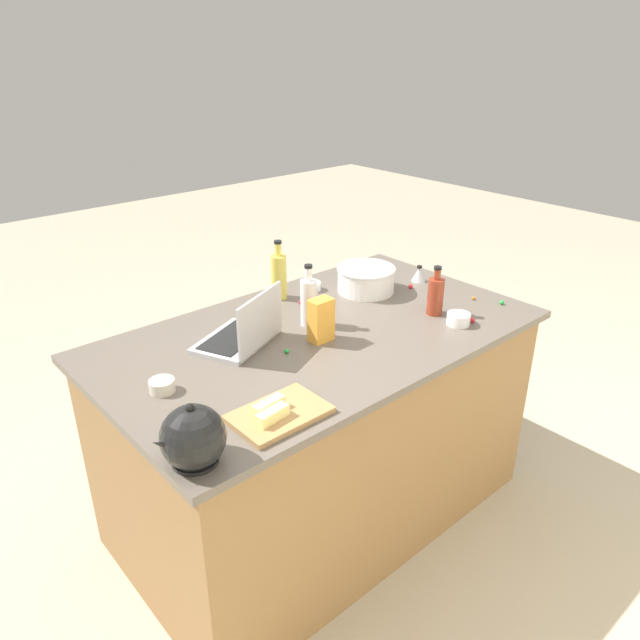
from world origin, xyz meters
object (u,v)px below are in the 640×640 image
bottle_oil (279,275)px  bottle_vinegar (309,301)px  ramekin_small (312,286)px  ramekin_wide (458,319)px  ramekin_medium (162,386)px  butter_stick_left (269,406)px  mixing_bowl_large (366,279)px  kettle (193,438)px  cutting_board (279,414)px  butter_stick_right (272,415)px  kitchen_timer (419,274)px  bottle_soy (435,295)px  candy_bag (321,320)px  laptop (244,334)px

bottle_oil → bottle_vinegar: bottle_oil is taller
ramekin_small → ramekin_wide: 0.70m
ramekin_small → bottle_vinegar: bearing=47.1°
ramekin_medium → ramekin_wide: bearing=164.1°
ramekin_small → butter_stick_left: bearing=41.9°
butter_stick_left → ramekin_medium: size_ratio=1.31×
mixing_bowl_large → kettle: size_ratio=1.25×
ramekin_small → ramekin_wide: size_ratio=0.82×
cutting_board → butter_stick_right: (0.04, 0.02, 0.03)m
ramekin_wide → kitchen_timer: kitchen_timer is taller
mixing_bowl_large → bottle_soy: size_ratio=1.27×
bottle_vinegar → butter_stick_right: bottle_vinegar is taller
butter_stick_left → candy_bag: size_ratio=0.65×
bottle_oil → butter_stick_right: size_ratio=2.41×
candy_bag → bottle_soy: bearing=166.1°
butter_stick_left → kitchen_timer: kitchen_timer is taller
cutting_board → candy_bag: candy_bag is taller
bottle_oil → butter_stick_right: bottle_oil is taller
kettle → ramekin_wide: size_ratio=2.26×
kitchen_timer → candy_bag: 0.78m
ramekin_small → butter_stick_right: bearing=43.0°
ramekin_medium → kitchen_timer: kitchen_timer is taller
kettle → candy_bag: kettle is taller
cutting_board → bottle_vinegar: bearing=-138.2°
butter_stick_right → kettle: bearing=-0.5°
bottle_soy → candy_bag: size_ratio=1.23×
mixing_bowl_large → bottle_vinegar: bearing=13.0°
kettle → cutting_board: size_ratio=0.73×
ramekin_medium → ramekin_wide: (-1.14, 0.33, 0.00)m
mixing_bowl_large → cutting_board: size_ratio=0.91×
laptop → mixing_bowl_large: (-0.72, -0.07, 0.01)m
cutting_board → kitchen_timer: (-1.20, -0.46, 0.03)m
candy_bag → cutting_board: bearing=34.7°
bottle_vinegar → kettle: bearing=30.0°
bottle_soy → butter_stick_left: 0.99m
cutting_board → butter_stick_left: (0.02, -0.02, 0.03)m
bottle_vinegar → butter_stick_left: bearing=39.0°
kettle → ramekin_medium: bearing=-105.4°
kitchen_timer → candy_bag: (0.76, 0.16, 0.05)m
bottle_soy → ramekin_medium: (1.15, -0.20, -0.06)m
mixing_bowl_large → bottle_soy: bottle_soy is taller
bottle_oil → butter_stick_right: (0.61, 0.76, -0.07)m
laptop → bottle_soy: laptop is taller
bottle_vinegar → ramekin_wide: size_ratio=2.71×
laptop → bottle_oil: bearing=-144.3°
butter_stick_right → butter_stick_left: bearing=-114.3°
bottle_oil → ramekin_small: bearing=170.8°
bottle_soy → ramekin_medium: size_ratio=2.50×
ramekin_medium → candy_bag: candy_bag is taller
cutting_board → candy_bag: (-0.43, -0.30, 0.08)m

